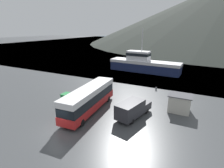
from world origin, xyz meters
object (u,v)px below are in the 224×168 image
at_px(small_boat, 151,66).
at_px(fishing_boat, 143,64).
at_px(dock_kiosk, 180,103).
at_px(delivery_van, 133,108).
at_px(storage_bin, 66,98).
at_px(tour_bus, 89,98).

bearing_deg(small_boat, fishing_boat, 128.61).
bearing_deg(dock_kiosk, fishing_boat, 119.22).
distance_m(fishing_boat, dock_kiosk, 23.49).
bearing_deg(delivery_van, storage_bin, -166.50).
bearing_deg(fishing_boat, dock_kiosk, 32.10).
bearing_deg(small_boat, storage_bin, 123.38).
height_order(delivery_van, dock_kiosk, dock_kiosk).
relative_size(tour_bus, dock_kiosk, 3.69).
bearing_deg(tour_bus, fishing_boat, 86.00).
bearing_deg(delivery_van, fishing_boat, 116.81).
bearing_deg(storage_bin, delivery_van, 0.64).
bearing_deg(small_boat, delivery_van, 143.38).
height_order(tour_bus, small_boat, tour_bus).
relative_size(dock_kiosk, small_boat, 0.59).
bearing_deg(small_boat, tour_bus, 132.48).
relative_size(delivery_van, dock_kiosk, 2.00).
xyz_separation_m(tour_bus, storage_bin, (-5.00, 0.92, -1.19)).
xyz_separation_m(delivery_van, dock_kiosk, (5.27, 4.42, 0.04)).
height_order(tour_bus, dock_kiosk, tour_bus).
relative_size(tour_bus, fishing_boat, 0.61).
bearing_deg(fishing_boat, storage_bin, -7.99).
bearing_deg(storage_bin, small_boat, 80.40).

